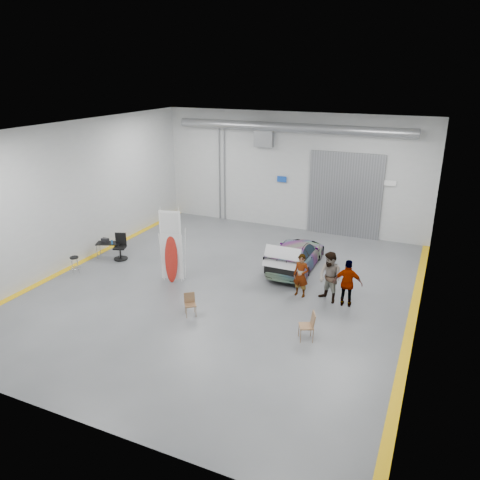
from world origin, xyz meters
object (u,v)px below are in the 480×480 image
at_px(person_a, 301,275).
at_px(work_table, 108,243).
at_px(folding_chair_near, 191,309).
at_px(person_c, 348,283).
at_px(person_b, 330,277).
at_px(office_chair, 121,248).
at_px(shop_stool, 75,265).
at_px(surfboard_display, 170,252).
at_px(sedan_car, 296,255).
at_px(folding_chair_far, 306,331).

relative_size(person_a, work_table, 1.38).
height_order(person_a, folding_chair_near, person_a).
xyz_separation_m(person_a, person_c, (1.73, -0.07, 0.05)).
height_order(person_b, office_chair, person_b).
relative_size(person_c, shop_stool, 2.42).
xyz_separation_m(person_b, surfboard_display, (-6.15, -0.86, 0.31)).
height_order(folding_chair_near, work_table, work_table).
xyz_separation_m(person_a, person_b, (1.07, 0.00, 0.12)).
height_order(person_c, shop_stool, person_c).
xyz_separation_m(person_a, work_table, (-9.02, 0.21, -0.15)).
relative_size(sedan_car, person_a, 2.55).
bearing_deg(surfboard_display, folding_chair_near, -59.76).
distance_m(work_table, office_chair, 0.71).
relative_size(surfboard_display, office_chair, 2.69).
bearing_deg(sedan_car, person_a, 110.38).
xyz_separation_m(person_b, office_chair, (-9.39, 0.23, -0.44)).
height_order(person_b, work_table, person_b).
distance_m(person_a, surfboard_display, 5.17).
bearing_deg(work_table, person_b, -1.21).
xyz_separation_m(sedan_car, work_table, (-8.06, -2.19, 0.07)).
xyz_separation_m(folding_chair_near, folding_chair_far, (4.05, 0.12, 0.05)).
height_order(sedan_car, folding_chair_near, sedan_car).
bearing_deg(folding_chair_far, folding_chair_near, -113.35).
bearing_deg(office_chair, sedan_car, -4.57).
height_order(person_c, work_table, person_c).
relative_size(sedan_car, office_chair, 3.67).
distance_m(person_a, person_c, 1.73).
bearing_deg(person_b, person_a, -151.85).
bearing_deg(office_chair, surfboard_display, -39.67).
bearing_deg(surfboard_display, person_c, -8.10).
xyz_separation_m(person_a, shop_stool, (-9.11, -1.80, -0.47)).
bearing_deg(shop_stool, folding_chair_near, -10.59).
relative_size(person_b, shop_stool, 2.62).
relative_size(work_table, office_chair, 1.04).
xyz_separation_m(surfboard_display, folding_chair_far, (6.13, -1.96, -0.96)).
height_order(sedan_car, folding_chair_far, sedan_car).
height_order(sedan_car, office_chair, sedan_car).
distance_m(person_c, folding_chair_near, 5.57).
bearing_deg(work_table, shop_stool, -92.55).
distance_m(person_b, folding_chair_near, 5.07).
distance_m(folding_chair_near, office_chair, 6.21).
relative_size(folding_chair_near, folding_chair_far, 0.83).
xyz_separation_m(person_a, surfboard_display, (-5.08, -0.86, 0.43)).
bearing_deg(shop_stool, sedan_car, 27.30).
height_order(folding_chair_near, folding_chair_far, folding_chair_far).
distance_m(person_c, shop_stool, 10.98).
distance_m(surfboard_display, folding_chair_far, 6.50).
bearing_deg(folding_chair_near, office_chair, 110.97).
xyz_separation_m(person_b, person_c, (0.66, -0.07, -0.07)).
xyz_separation_m(person_c, folding_chair_near, (-4.72, -2.87, -0.63)).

